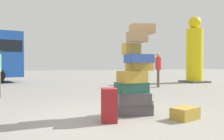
# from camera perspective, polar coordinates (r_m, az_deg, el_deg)

# --- Properties ---
(ground_plane) EXTENTS (80.00, 80.00, 0.00)m
(ground_plane) POSITION_cam_1_polar(r_m,az_deg,el_deg) (4.95, 1.25, -11.78)
(ground_plane) COLOR gray
(suitcase_tower) EXTENTS (0.90, 0.69, 2.03)m
(suitcase_tower) POSITION_cam_1_polar(r_m,az_deg,el_deg) (5.17, 5.63, -2.39)
(suitcase_tower) COLOR #4C4C51
(suitcase_tower) RESTS_ON ground
(suitcase_brown_white_trunk) EXTENTS (0.59, 0.41, 0.19)m
(suitcase_brown_white_trunk) POSITION_cam_1_polar(r_m,az_deg,el_deg) (6.13, 7.34, -8.33)
(suitcase_brown_white_trunk) COLOR olive
(suitcase_brown_white_trunk) RESTS_ON ground
(suitcase_tan_left_side) EXTENTS (0.64, 0.51, 0.25)m
(suitcase_tan_left_side) POSITION_cam_1_polar(r_m,az_deg,el_deg) (5.03, 17.66, -10.21)
(suitcase_tan_left_side) COLOR #B28C33
(suitcase_tan_left_side) RESTS_ON ground
(suitcase_maroon_right_side) EXTENTS (0.38, 0.40, 0.66)m
(suitcase_maroon_right_side) POSITION_cam_1_polar(r_m,az_deg,el_deg) (4.56, -0.74, -8.70)
(suitcase_maroon_right_side) COLOR maroon
(suitcase_maroon_right_side) RESTS_ON ground
(person_tourist_with_camera) EXTENTS (0.30, 0.30, 1.69)m
(person_tourist_with_camera) POSITION_cam_1_polar(r_m,az_deg,el_deg) (11.64, 11.40, 0.80)
(person_tourist_with_camera) COLOR brown
(person_tourist_with_camera) RESTS_ON ground
(yellow_dummy_statue) EXTENTS (1.41, 1.41, 4.13)m
(yellow_dummy_statue) POSITION_cam_1_polar(r_m,az_deg,el_deg) (15.39, 19.77, 3.96)
(yellow_dummy_statue) COLOR yellow
(yellow_dummy_statue) RESTS_ON ground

